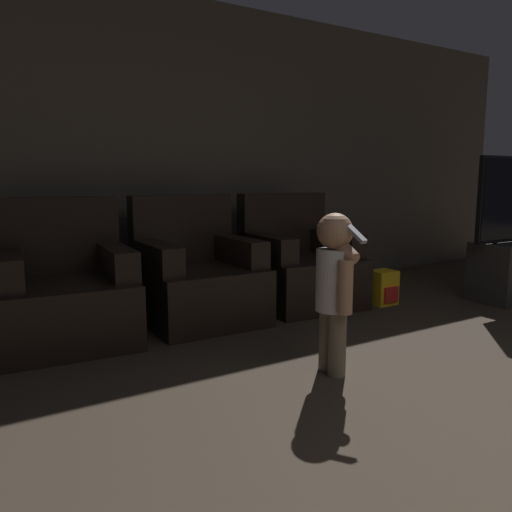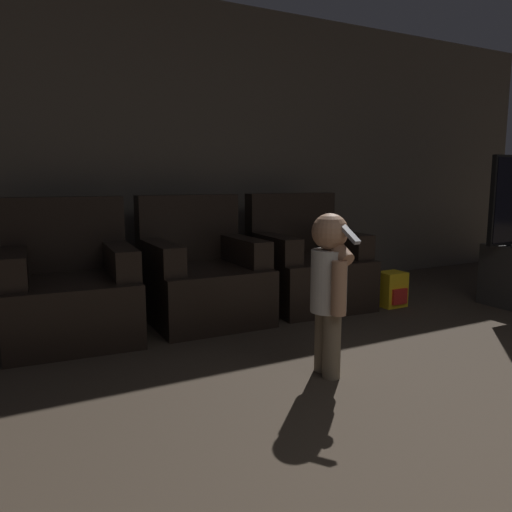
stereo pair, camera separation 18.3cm
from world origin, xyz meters
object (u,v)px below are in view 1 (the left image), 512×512
(armchair_middle, at_px, (197,278))
(person_toddler, at_px, (335,280))
(armchair_right, at_px, (298,266))
(toy_backpack, at_px, (383,288))
(armchair_left, at_px, (65,293))

(armchair_middle, xyz_separation_m, person_toddler, (0.19, -1.37, 0.20))
(armchair_right, height_order, toy_backpack, armchair_right)
(armchair_left, relative_size, toy_backpack, 3.21)
(armchair_left, relative_size, person_toddler, 1.06)
(person_toddler, bearing_deg, toy_backpack, 136.13)
(armchair_middle, xyz_separation_m, toy_backpack, (1.54, -0.41, -0.18))
(armchair_left, height_order, armchair_right, same)
(person_toddler, relative_size, toy_backpack, 3.03)
(armchair_left, distance_m, armchair_right, 1.90)
(armchair_left, bearing_deg, toy_backpack, -5.29)
(toy_backpack, bearing_deg, person_toddler, -144.82)
(armchair_middle, height_order, toy_backpack, armchair_middle)
(armchair_middle, relative_size, toy_backpack, 3.21)
(armchair_right, bearing_deg, armchair_middle, -176.21)
(armchair_right, bearing_deg, person_toddler, -115.37)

